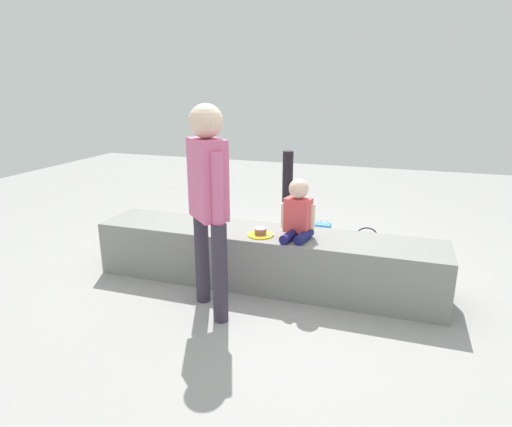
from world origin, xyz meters
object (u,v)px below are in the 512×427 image
Objects in this scene: water_bottle_near_gift at (249,236)px; cake_plate at (261,233)px; handbag_black_leather at (366,250)px; child_seated at (298,212)px; adult_standing at (208,192)px; party_cup_red at (392,240)px; cake_box_white at (172,238)px; gift_bag at (319,238)px.

cake_plate is at bearing -65.50° from water_bottle_near_gift.
cake_plate reaches higher than handbag_black_leather.
adult_standing is at bearing -134.57° from child_seated.
adult_standing is 1.87m from handbag_black_leather.
cake_plate is (-0.30, -0.06, -0.19)m from child_seated.
adult_standing reaches higher than child_seated.
adult_standing reaches higher than party_cup_red.
adult_standing is 4.78× the size of cake_box_white.
cake_plate is (0.24, 0.48, -0.44)m from adult_standing.
adult_standing is at bearing -128.80° from handbag_black_leather.
handbag_black_leather is at bearing -11.76° from gift_bag.
handbag_black_leather is (0.81, 0.83, -0.36)m from cake_plate.
water_bottle_near_gift is at bearing 129.22° from child_seated.
handbag_black_leather reaches higher than cake_box_white.
child_seated is 1.27× the size of gift_bag.
party_cup_red is at bearing 54.27° from cake_plate.
water_bottle_near_gift is 0.85m from cake_box_white.
party_cup_red is (0.75, 1.39, -0.64)m from child_seated.
party_cup_red is at bearing 17.78° from cake_box_white.
child_seated is at bearing -118.30° from party_cup_red.
cake_box_white reaches higher than party_cup_red.
cake_plate is 0.59× the size of gift_bag.
handbag_black_leather is (1.26, -0.15, 0.04)m from water_bottle_near_gift.
cake_box_white is at bearing -162.22° from party_cup_red.
adult_standing reaches higher than gift_bag.
cake_box_white is (-1.59, -0.21, -0.11)m from gift_bag.
child_seated is 1.32m from water_bottle_near_gift.
cake_box_white is at bearing 157.22° from child_seated.
water_bottle_near_gift is at bearing 97.93° from adult_standing.
child_seated is 2.36× the size of water_bottle_near_gift.
child_seated reaches higher than cake_box_white.
party_cup_red is (1.29, 1.94, -0.89)m from adult_standing.
child_seated is 0.81m from adult_standing.
water_bottle_near_gift is 0.63× the size of cake_box_white.
gift_bag reaches higher than party_cup_red.
water_bottle_near_gift is at bearing -162.08° from party_cup_red.
child_seated is 4.88× the size of party_cup_red.
adult_standing is 0.70m from cake_plate.
water_bottle_near_gift is 1.57m from party_cup_red.
water_bottle_near_gift is at bearing 176.57° from gift_bag.
handbag_black_leather is at bearing 45.52° from cake_plate.
party_cup_red is at bearing 17.92° from water_bottle_near_gift.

